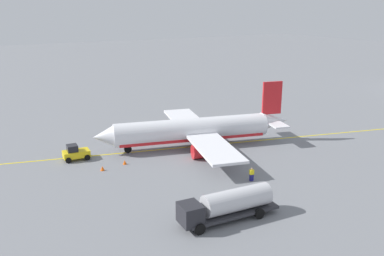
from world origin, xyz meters
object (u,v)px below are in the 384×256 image
object	(u,v)px
pushback_tug	(75,153)
safety_cone_wingtip	(125,162)
refueling_worker	(252,174)
fuel_tanker	(228,204)
airplane	(195,130)
safety_cone_nose	(102,168)

from	to	relation	value
pushback_tug	safety_cone_wingtip	xyz separation A→B (m)	(-5.31, 5.18, -0.71)
refueling_worker	safety_cone_wingtip	distance (m)	17.48
fuel_tanker	pushback_tug	distance (m)	26.34
fuel_tanker	safety_cone_wingtip	xyz separation A→B (m)	(3.49, -19.63, -1.43)
fuel_tanker	safety_cone_wingtip	world-z (taller)	fuel_tanker
airplane	pushback_tug	world-z (taller)	airplane
airplane	safety_cone_nose	xyz separation A→B (m)	(15.51, 2.29, -2.27)
airplane	refueling_worker	bearing A→B (deg)	87.80
safety_cone_wingtip	safety_cone_nose	bearing A→B (deg)	10.73
pushback_tug	safety_cone_nose	xyz separation A→B (m)	(-1.95, 5.82, -0.71)
fuel_tanker	safety_cone_nose	xyz separation A→B (m)	(6.84, -19.00, -1.43)
refueling_worker	pushback_tug	bearing A→B (deg)	-47.22
fuel_tanker	airplane	bearing A→B (deg)	-112.16
fuel_tanker	pushback_tug	world-z (taller)	fuel_tanker
airplane	safety_cone_wingtip	world-z (taller)	airplane
pushback_tug	safety_cone_nose	distance (m)	6.18
safety_cone_nose	safety_cone_wingtip	distance (m)	3.41
airplane	safety_cone_nose	distance (m)	15.84
pushback_tug	refueling_worker	bearing A→B (deg)	132.78
fuel_tanker	refueling_worker	size ratio (longest dim) A/B	6.34
safety_cone_wingtip	refueling_worker	bearing A→B (deg)	131.55
fuel_tanker	refueling_worker	bearing A→B (deg)	-141.02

